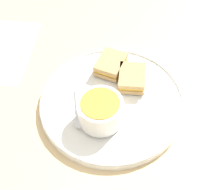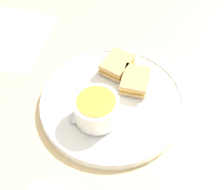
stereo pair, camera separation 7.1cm
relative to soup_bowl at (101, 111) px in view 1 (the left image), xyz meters
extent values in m
plane|color=#D1B27F|center=(0.02, 0.06, -0.05)|extent=(2.40, 2.40, 0.00)
cylinder|color=white|center=(0.02, 0.06, -0.04)|extent=(0.34, 0.34, 0.02)
torus|color=white|center=(0.02, 0.06, -0.03)|extent=(0.34, 0.34, 0.01)
cylinder|color=white|center=(0.00, 0.00, -0.03)|extent=(0.05, 0.05, 0.01)
cylinder|color=white|center=(0.00, 0.00, 0.00)|extent=(0.10, 0.10, 0.06)
cylinder|color=gold|center=(0.00, 0.00, 0.03)|extent=(0.08, 0.08, 0.01)
cube|color=silver|center=(-0.06, 0.03, -0.03)|extent=(0.03, 0.08, 0.00)
ellipsoid|color=silver|center=(-0.05, -0.02, -0.03)|extent=(0.03, 0.04, 0.01)
cube|color=tan|center=(0.06, 0.12, -0.02)|extent=(0.07, 0.08, 0.01)
cube|color=gold|center=(0.06, 0.12, -0.01)|extent=(0.06, 0.07, 0.01)
cube|color=tan|center=(0.06, 0.12, -0.01)|extent=(0.07, 0.08, 0.01)
cube|color=tan|center=(0.00, 0.15, -0.02)|extent=(0.08, 0.09, 0.01)
cube|color=gold|center=(0.00, 0.15, -0.01)|extent=(0.07, 0.08, 0.01)
cube|color=tan|center=(0.00, 0.15, -0.01)|extent=(0.08, 0.09, 0.01)
camera|label=1|loc=(0.08, -0.38, 0.55)|focal=50.00mm
camera|label=2|loc=(0.15, -0.36, 0.55)|focal=50.00mm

